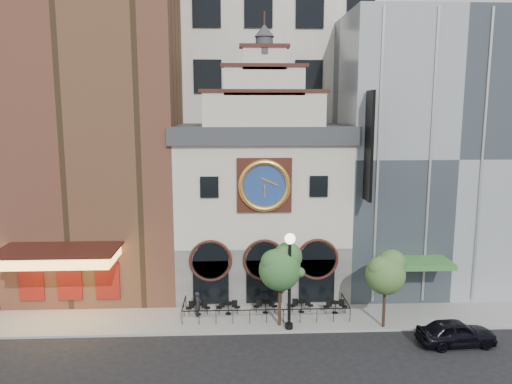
{
  "coord_description": "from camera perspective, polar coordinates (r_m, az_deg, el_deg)",
  "views": [
    {
      "loc": [
        -2.0,
        -28.35,
        13.54
      ],
      "look_at": [
        -0.46,
        6.0,
        7.75
      ],
      "focal_mm": 35.0,
      "sensor_mm": 36.0,
      "label": 1
    }
  ],
  "objects": [
    {
      "name": "retail_building",
      "position": [
        41.3,
        18.77,
        4.34
      ],
      "size": [
        14.0,
        14.4,
        20.0
      ],
      "color": "gray",
      "rests_on": "ground"
    },
    {
      "name": "bistro_0",
      "position": [
        33.77,
        -6.63,
        -13.02
      ],
      "size": [
        1.58,
        0.68,
        0.9
      ],
      "color": "black",
      "rests_on": "sidewalk"
    },
    {
      "name": "bistro_3",
      "position": [
        34.05,
        5.21,
        -12.79
      ],
      "size": [
        1.58,
        0.68,
        0.9
      ],
      "color": "black",
      "rests_on": "sidewalk"
    },
    {
      "name": "pedestrian",
      "position": [
        33.41,
        -6.64,
        -12.6
      ],
      "size": [
        0.51,
        0.67,
        1.65
      ],
      "primitive_type": "imported",
      "rotation": [
        0.0,
        0.0,
        1.37
      ],
      "color": "black",
      "rests_on": "sidewalk"
    },
    {
      "name": "ground",
      "position": [
        31.48,
        1.37,
        -15.92
      ],
      "size": [
        120.0,
        120.0,
        0.0
      ],
      "primitive_type": "plane",
      "color": "black",
      "rests_on": "ground"
    },
    {
      "name": "bistro_1",
      "position": [
        33.7,
        -3.19,
        -13.01
      ],
      "size": [
        1.58,
        0.68,
        0.9
      ],
      "color": "black",
      "rests_on": "sidewalk"
    },
    {
      "name": "bistro_4",
      "position": [
        34.18,
        9.04,
        -12.78
      ],
      "size": [
        1.58,
        0.68,
        0.9
      ],
      "color": "black",
      "rests_on": "sidewalk"
    },
    {
      "name": "tree_left",
      "position": [
        30.95,
        2.83,
        -8.44
      ],
      "size": [
        2.71,
        2.61,
        5.23
      ],
      "color": "#382619",
      "rests_on": "sidewalk"
    },
    {
      "name": "car_right",
      "position": [
        32.02,
        21.91,
        -14.69
      ],
      "size": [
        4.58,
        2.1,
        1.52
      ],
      "primitive_type": "imported",
      "rotation": [
        0.0,
        0.0,
        1.64
      ],
      "color": "black",
      "rests_on": "ground"
    },
    {
      "name": "cafe_railing",
      "position": [
        33.51,
        1.08,
        -13.16
      ],
      "size": [
        10.6,
        2.6,
        0.9
      ],
      "primitive_type": null,
      "color": "black",
      "rests_on": "sidewalk"
    },
    {
      "name": "clock_building",
      "position": [
        36.87,
        0.58,
        -1.15
      ],
      "size": [
        12.6,
        8.78,
        18.65
      ],
      "color": "#605E5B",
      "rests_on": "ground"
    },
    {
      "name": "theater_building",
      "position": [
        39.86,
        -18.77,
        7.71
      ],
      "size": [
        14.0,
        15.6,
        25.0
      ],
      "color": "brown",
      "rests_on": "ground"
    },
    {
      "name": "tree_right",
      "position": [
        31.79,
        14.65,
        -8.79
      ],
      "size": [
        2.51,
        2.42,
        4.84
      ],
      "color": "#382619",
      "rests_on": "sidewalk"
    },
    {
      "name": "bistro_2",
      "position": [
        33.81,
        1.09,
        -12.92
      ],
      "size": [
        1.58,
        0.68,
        0.9
      ],
      "color": "black",
      "rests_on": "sidewalk"
    },
    {
      "name": "lamppost",
      "position": [
        30.51,
        3.86,
        -8.93
      ],
      "size": [
        1.91,
        0.8,
        6.02
      ],
      "rotation": [
        0.0,
        0.0,
        0.14
      ],
      "color": "black",
      "rests_on": "sidewalk"
    },
    {
      "name": "sidewalk",
      "position": [
        33.72,
        1.07,
        -13.98
      ],
      "size": [
        44.0,
        5.0,
        0.15
      ],
      "primitive_type": "cube",
      "color": "gray",
      "rests_on": "ground"
    },
    {
      "name": "office_tower",
      "position": [
        48.82,
        -0.22,
        17.16
      ],
      "size": [
        20.0,
        16.0,
        40.0
      ],
      "primitive_type": "cube",
      "color": "beige",
      "rests_on": "ground"
    }
  ]
}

